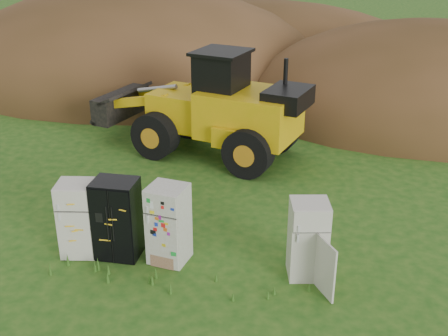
% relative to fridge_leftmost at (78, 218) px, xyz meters
% --- Properties ---
extents(ground, '(120.00, 120.00, 0.00)m').
position_rel_fridge_leftmost_xyz_m(ground, '(2.44, 0.01, -0.81)').
color(ground, '#1C4E14').
rests_on(ground, ground).
extents(fridge_leftmost, '(0.81, 0.78, 1.63)m').
position_rel_fridge_leftmost_xyz_m(fridge_leftmost, '(0.00, 0.00, 0.00)').
color(fridge_leftmost, beige).
rests_on(fridge_leftmost, ground).
extents(fridge_black_side, '(0.91, 0.72, 1.71)m').
position_rel_fridge_leftmost_xyz_m(fridge_black_side, '(0.84, 0.06, 0.04)').
color(fridge_black_side, black).
rests_on(fridge_black_side, ground).
extents(fridge_sticker, '(0.87, 0.82, 1.68)m').
position_rel_fridge_leftmost_xyz_m(fridge_sticker, '(1.94, 0.05, 0.03)').
color(fridge_sticker, silver).
rests_on(fridge_sticker, ground).
extents(fridge_open_door, '(0.84, 0.79, 1.61)m').
position_rel_fridge_leftmost_xyz_m(fridge_open_door, '(4.76, -0.03, -0.01)').
color(fridge_open_door, beige).
rests_on(fridge_open_door, ground).
extents(wheel_loader, '(7.05, 4.47, 3.17)m').
position_rel_fridge_leftmost_xyz_m(wheel_loader, '(1.26, 6.11, 0.77)').
color(wheel_loader, gold).
rests_on(wheel_loader, ground).
extents(dirt_mound_right, '(13.44, 9.85, 6.69)m').
position_rel_fridge_leftmost_xyz_m(dirt_mound_right, '(8.65, 11.32, -0.81)').
color(dirt_mound_right, '#3F2C14').
rests_on(dirt_mound_right, ground).
extents(dirt_mound_left, '(17.51, 13.13, 8.05)m').
position_rel_fridge_leftmost_xyz_m(dirt_mound_left, '(-3.40, 14.37, -0.81)').
color(dirt_mound_left, '#3F2C14').
rests_on(dirt_mound_left, ground).
extents(dirt_mound_back, '(16.32, 10.88, 6.05)m').
position_rel_fridge_leftmost_xyz_m(dirt_mound_back, '(2.11, 18.12, -0.81)').
color(dirt_mound_back, '#3F2C14').
rests_on(dirt_mound_back, ground).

